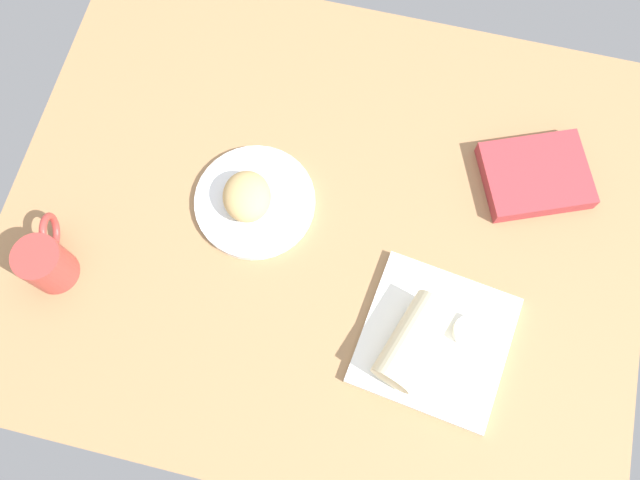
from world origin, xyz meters
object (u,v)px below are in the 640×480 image
(scone_pastry, at_px, (246,198))
(coffee_mug, at_px, (46,262))
(square_plate, at_px, (435,340))
(book_stack, at_px, (535,175))
(sauce_cup, at_px, (468,331))
(breakfast_wrap, at_px, (413,341))
(round_plate, at_px, (255,202))

(scone_pastry, distance_m, coffee_mug, 0.34)
(coffee_mug, bearing_deg, scone_pastry, -147.08)
(square_plate, bearing_deg, book_stack, -110.22)
(sauce_cup, xyz_separation_m, coffee_mug, (0.69, 0.05, 0.02))
(breakfast_wrap, bearing_deg, coffee_mug, -159.91)
(square_plate, xyz_separation_m, breakfast_wrap, (0.04, 0.02, 0.04))
(sauce_cup, height_order, coffee_mug, coffee_mug)
(sauce_cup, relative_size, book_stack, 0.22)
(round_plate, bearing_deg, book_stack, -161.26)
(breakfast_wrap, bearing_deg, square_plate, 44.80)
(scone_pastry, bearing_deg, breakfast_wrap, 151.34)
(sauce_cup, relative_size, coffee_mug, 0.38)
(round_plate, distance_m, scone_pastry, 0.04)
(round_plate, bearing_deg, coffee_mug, 33.48)
(scone_pastry, distance_m, breakfast_wrap, 0.36)
(book_stack, xyz_separation_m, coffee_mug, (0.76, 0.35, 0.03))
(breakfast_wrap, relative_size, coffee_mug, 1.17)
(breakfast_wrap, bearing_deg, scone_pastry, 170.44)
(scone_pastry, xyz_separation_m, book_stack, (-0.47, -0.17, -0.03))
(sauce_cup, bearing_deg, coffee_mug, 4.23)
(round_plate, height_order, breakfast_wrap, breakfast_wrap)
(square_plate, height_order, coffee_mug, coffee_mug)
(coffee_mug, bearing_deg, square_plate, -177.46)
(scone_pastry, bearing_deg, sauce_cup, 161.62)
(round_plate, relative_size, book_stack, 0.95)
(book_stack, bearing_deg, breakfast_wrap, 65.39)
(scone_pastry, height_order, breakfast_wrap, breakfast_wrap)
(scone_pastry, distance_m, book_stack, 0.50)
(sauce_cup, bearing_deg, book_stack, -103.57)
(square_plate, relative_size, book_stack, 1.05)
(round_plate, xyz_separation_m, square_plate, (-0.35, 0.17, 0.00))
(scone_pastry, relative_size, breakfast_wrap, 0.63)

